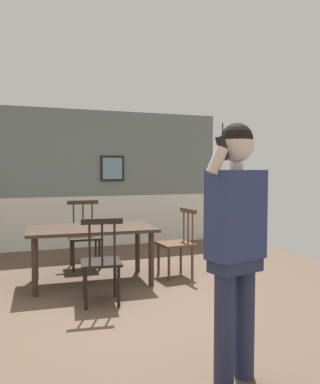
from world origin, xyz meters
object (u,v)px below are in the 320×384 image
object	(u,v)px
dining_table	(91,234)
person_figure	(236,232)
chair_near_window	(178,242)
chair_by_doorway	(85,235)
chair_at_table_head	(101,261)

from	to	relation	value
dining_table	person_figure	size ratio (longest dim) A/B	0.92
chair_near_window	person_figure	bearing A→B (deg)	162.54
chair_by_doorway	person_figure	size ratio (longest dim) A/B	0.56
chair_near_window	chair_at_table_head	xyz separation A→B (m)	(-1.24, -0.79, 0.01)
chair_by_doorway	chair_at_table_head	size ratio (longest dim) A/B	1.04
chair_near_window	chair_at_table_head	bearing A→B (deg)	119.40
person_figure	chair_near_window	bearing A→B (deg)	-118.03
dining_table	chair_at_table_head	xyz separation A→B (m)	(-0.05, -0.85, -0.17)
chair_by_doorway	chair_at_table_head	bearing A→B (deg)	89.32
dining_table	chair_near_window	world-z (taller)	chair_near_window
chair_near_window	chair_by_doorway	xyz separation A→B (m)	(-1.15, 0.91, 0.02)
dining_table	chair_near_window	xyz separation A→B (m)	(1.19, -0.06, -0.18)
chair_by_doorway	person_figure	bearing A→B (deg)	100.03
chair_at_table_head	person_figure	bearing A→B (deg)	-66.05
chair_near_window	dining_table	bearing A→B (deg)	83.90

